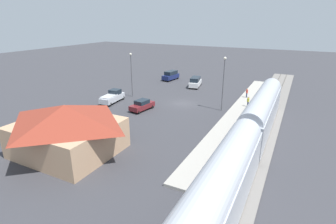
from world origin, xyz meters
TOP-DOWN VIEW (x-y plane):
  - ground_plane at (0.00, 0.00)m, footprint 200.00×200.00m
  - railway_track at (-14.00, 0.00)m, footprint 4.80×70.00m
  - platform at (-10.00, 0.00)m, footprint 3.20×46.00m
  - passenger_train at (-14.00, 15.84)m, footprint 2.93×39.06m
  - station_building at (4.00, 22.00)m, footprint 11.04×9.57m
  - pedestrian_on_platform at (-10.77, -2.55)m, footprint 0.36×0.36m
  - pedestrian_waiting_far at (-9.52, -7.92)m, footprint 0.36×0.36m
  - suv_navy at (10.22, -15.94)m, footprint 2.58×5.11m
  - sedan_maroon at (4.39, 6.27)m, footprint 2.46×4.71m
  - pickup_silver at (11.37, 5.06)m, footprint 2.47×5.56m
  - suv_white at (2.30, -12.03)m, footprint 2.84×5.18m
  - light_pole_near_platform at (-7.20, 0.55)m, footprint 0.44×0.44m
  - light_pole_lot_center at (10.36, 0.32)m, footprint 0.44×0.44m

SIDE VIEW (x-z plane):
  - ground_plane at x=0.00m, z-range 0.00..0.00m
  - railway_track at x=-14.00m, z-range -0.06..0.24m
  - platform at x=-10.00m, z-range 0.00..0.30m
  - sedan_maroon at x=4.39m, z-range 0.01..1.75m
  - pickup_silver at x=11.37m, z-range -0.04..2.10m
  - suv_navy at x=10.22m, z-range 0.04..2.26m
  - suv_white at x=2.30m, z-range 0.04..2.26m
  - pedestrian_on_platform at x=-10.77m, z-range 0.43..2.14m
  - pedestrian_waiting_far at x=-9.52m, z-range 0.43..2.14m
  - passenger_train at x=-14.00m, z-range 0.37..5.35m
  - station_building at x=4.00m, z-range 0.11..5.62m
  - light_pole_lot_center at x=10.36m, z-range 1.02..9.27m
  - light_pole_near_platform at x=-7.20m, z-range 1.04..9.69m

